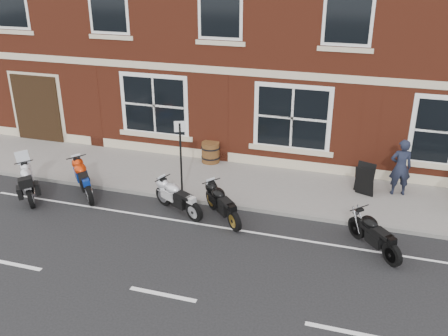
{
  "coord_description": "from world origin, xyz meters",
  "views": [
    {
      "loc": [
        3.99,
        -11.3,
        7.11
      ],
      "look_at": [
        0.02,
        1.6,
        1.18
      ],
      "focal_mm": 40.0,
      "sensor_mm": 36.0,
      "label": 1
    }
  ],
  "objects": [
    {
      "name": "kerb",
      "position": [
        0.0,
        1.42,
        0.06
      ],
      "size": [
        30.0,
        0.16,
        0.12
      ],
      "primitive_type": "cube",
      "color": "slate",
      "rests_on": "ground"
    },
    {
      "name": "moto_sport_black",
      "position": [
        0.27,
        0.72,
        0.52
      ],
      "size": [
        1.49,
        1.54,
        0.91
      ],
      "rotation": [
        0.0,
        0.0,
        0.77
      ],
      "color": "black",
      "rests_on": "ground"
    },
    {
      "name": "ground",
      "position": [
        0.0,
        0.0,
        0.0
      ],
      "size": [
        80.0,
        80.0,
        0.0
      ],
      "primitive_type": "plane",
      "color": "black",
      "rests_on": "ground"
    },
    {
      "name": "sidewalk",
      "position": [
        0.0,
        3.0,
        0.06
      ],
      "size": [
        30.0,
        3.0,
        0.12
      ],
      "primitive_type": "cube",
      "color": "slate",
      "rests_on": "ground"
    },
    {
      "name": "moto_naked_black",
      "position": [
        4.44,
        0.28,
        0.52
      ],
      "size": [
        1.39,
        1.61,
        0.9
      ],
      "rotation": [
        0.0,
        0.0,
        0.7
      ],
      "color": "black",
      "rests_on": "ground"
    },
    {
      "name": "a_board_sign",
      "position": [
        4.04,
        3.29,
        0.6
      ],
      "size": [
        0.67,
        0.56,
        0.96
      ],
      "primitive_type": null,
      "rotation": [
        0.0,
        0.0,
        -0.35
      ],
      "color": "black",
      "rests_on": "sidewalk"
    },
    {
      "name": "moto_touring_silver",
      "position": [
        -5.87,
        0.28,
        0.54
      ],
      "size": [
        1.36,
        1.66,
        1.33
      ],
      "rotation": [
        0.0,
        0.0,
        0.67
      ],
      "color": "black",
      "rests_on": "ground"
    },
    {
      "name": "moto_sport_silver",
      "position": [
        -1.1,
        0.7,
        0.51
      ],
      "size": [
        1.81,
        1.04,
        0.89
      ],
      "rotation": [
        0.0,
        0.0,
        1.08
      ],
      "color": "black",
      "rests_on": "ground"
    },
    {
      "name": "pedestrian_left",
      "position": [
        5.05,
        3.58,
        1.02
      ],
      "size": [
        0.73,
        0.56,
        1.8
      ],
      "primitive_type": "imported",
      "rotation": [
        0.0,
        0.0,
        3.36
      ],
      "color": "black",
      "rests_on": "sidewalk"
    },
    {
      "name": "barrel_planter",
      "position": [
        -1.31,
        4.3,
        0.49
      ],
      "size": [
        0.67,
        0.67,
        0.74
      ],
      "color": "#563117",
      "rests_on": "sidewalk"
    },
    {
      "name": "moto_sport_red",
      "position": [
        -4.34,
        0.95,
        0.56
      ],
      "size": [
        1.55,
        1.73,
        0.98
      ],
      "rotation": [
        0.0,
        0.0,
        0.72
      ],
      "color": "black",
      "rests_on": "ground"
    },
    {
      "name": "parking_sign",
      "position": [
        -1.37,
        1.66,
        1.48
      ],
      "size": [
        0.32,
        0.14,
        2.36
      ],
      "rotation": [
        0.0,
        0.0,
        0.35
      ],
      "color": "black",
      "rests_on": "sidewalk"
    }
  ]
}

